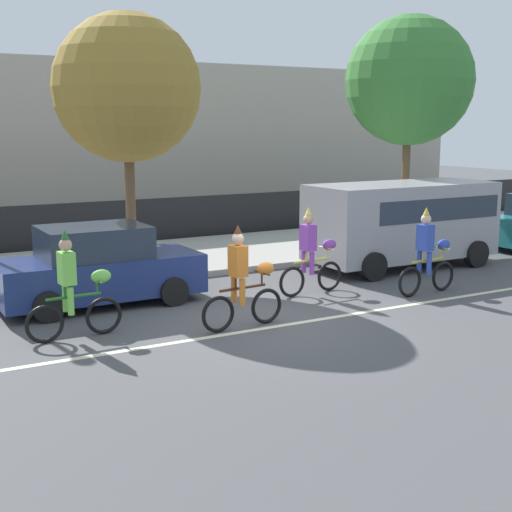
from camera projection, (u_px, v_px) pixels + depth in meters
The scene contains 13 objects.
ground_plane at pixel (258, 321), 13.50m from camera, with size 80.00×80.00×0.00m, color #4C4C4F.
road_centre_line at pixel (272, 327), 13.07m from camera, with size 36.00×0.14×0.01m, color beige.
sidewalk_curb at pixel (138, 261), 19.05m from camera, with size 60.00×5.00×0.15m, color #9E9B93.
fence_line at pixel (104, 224), 21.41m from camera, with size 40.00×0.08×1.40m, color black.
building_backdrop at pixel (128, 140), 30.24m from camera, with size 28.00×8.00×5.98m, color #B2A899.
parade_cyclist_lime at pixel (74, 291), 12.24m from camera, with size 1.72×0.50×1.92m.
parade_cyclist_orange at pixel (243, 283), 12.89m from camera, with size 1.72×0.50×1.92m.
parade_cyclist_purple at pixel (312, 256), 15.49m from camera, with size 1.72×0.50×1.92m.
parade_cyclist_cobalt at pixel (428, 256), 15.51m from camera, with size 1.72×0.50×1.92m.
parked_van_grey at pixel (404, 218), 18.42m from camera, with size 5.00×2.22×2.18m.
parked_car_navy at pixel (98, 267), 14.59m from camera, with size 4.10×1.92×1.64m.
street_tree_near_lamp at pixel (409, 81), 21.03m from camera, with size 3.80×3.80×6.68m.
street_tree_far_corner at pixel (127, 88), 16.53m from camera, with size 3.45×3.45×6.08m.
Camera 1 is at (-6.46, -11.33, 3.67)m, focal length 50.00 mm.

